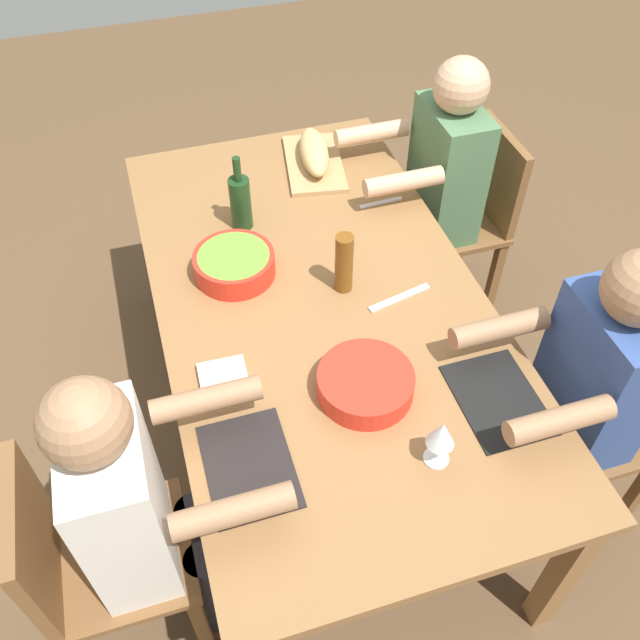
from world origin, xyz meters
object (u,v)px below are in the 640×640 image
Objects in this scene: diner_near_left at (584,384)px; diner_near_right at (437,178)px; serving_bowl_salad at (234,263)px; napkin_stack at (224,379)px; chair_near_right at (469,212)px; chair_near_left at (614,411)px; bread_loaf at (314,152)px; wine_glass at (441,435)px; serving_bowl_greens at (366,382)px; diner_far_left at (140,504)px; chair_far_left at (89,558)px; beer_bottle at (344,263)px; cutting_board at (314,164)px; dining_table at (320,312)px; wine_bottle at (240,202)px.

diner_near_right is at bearing 0.00° from diner_near_left.
serving_bowl_salad reaches higher than napkin_stack.
chair_near_right is 1.10m from chair_near_left.
bread_loaf is 1.93× the size of wine_glass.
serving_bowl_greens is at bearing 77.74° from diner_near_left.
diner_far_left is (-1.10, 1.52, 0.21)m from chair_near_right.
beer_bottle is at bearing -58.74° from chair_far_left.
chair_near_left reaches higher than cutting_board.
cutting_board is (1.27, 0.65, 0.27)m from chair_near_left.
dining_table is 2.34× the size of chair_near_left.
serving_bowl_greens is at bearing -80.62° from chair_far_left.
chair_near_left is at bearing -152.75° from cutting_board.
dining_table is at bearing -128.72° from serving_bowl_salad.
wine_glass is at bearing 176.76° from cutting_board.
serving_bowl_salad is (0.74, 0.91, 0.09)m from diner_near_left.
wine_glass is (-1.22, 0.55, 0.16)m from diner_near_right.
diner_near_left is 4.14× the size of wine_bottle.
wine_glass is at bearing -99.13° from diner_far_left.
chair_far_left is (-1.10, 1.70, 0.00)m from chair_near_right.
dining_table is at bearing 9.97° from wine_glass.
beer_bottle is 1.57× the size of napkin_stack.
dining_table is 0.75m from cutting_board.
cutting_board is 0.71m from beer_bottle.
napkin_stack is at bearing 149.49° from bread_loaf.
diner_near_left is 0.58m from wine_glass.
diner_near_left is at bearing -159.69° from cutting_board.
chair_near_right is 1.08m from wine_bottle.
cutting_board is 1.82× the size of beer_bottle.
diner_near_left reaches higher than beer_bottle.
chair_near_left is at bearing -90.00° from chair_far_left.
cutting_board is at bearing 0.00° from bread_loaf.
dining_table is 7.10× the size of serving_bowl_greens.
diner_far_left is at bearing 150.26° from serving_bowl_salad.
bread_loaf is at bearing -39.58° from chair_far_left.
wine_bottle is 1.75× the size of wine_glass.
diner_far_left is (-0.00, -0.18, 0.21)m from chair_far_left.
chair_near_left and chair_far_left have the same top height.
serving_bowl_greens is 0.88× the size of bread_loaf.
chair_far_left is 5.12× the size of wine_glass.
serving_bowl_salad is 0.38m from beer_bottle.
wine_glass is at bearing -157.45° from serving_bowl_salad.
chair_near_right is 3.03× the size of serving_bowl_greens.
chair_near_right is 1.88m from diner_far_left.
chair_far_left is 1.67m from bread_loaf.
diner_near_right is at bearing -50.54° from diner_far_left.
chair_near_right is at bearing -57.17° from chair_far_left.
wine_glass is (-0.13, 0.55, 0.16)m from diner_near_left.
dining_table is 0.86m from diner_near_right.
diner_near_right reaches higher than chair_far_left.
napkin_stack reaches higher than cutting_board.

